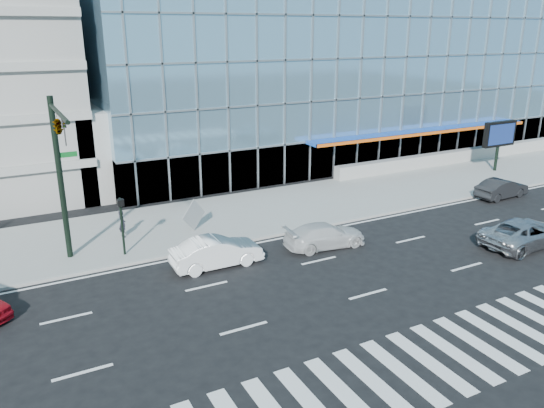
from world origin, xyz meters
The scene contains 14 objects.
ground centered at (0.00, 0.00, 0.00)m, with size 160.00×160.00×0.00m, color black.
sidewalk centered at (0.00, 8.00, 0.07)m, with size 120.00×8.00×0.15m, color gray.
theatre_building centered at (14.00, 26.00, 7.50)m, with size 42.00×26.00×15.00m, color #75A6C4.
ramp_block centered at (-6.00, 18.00, 3.00)m, with size 6.00×8.00×6.00m, color gray.
retaining_wall centered at (24.00, 11.60, 0.65)m, with size 30.00×0.80×1.00m, color gray.
traffic_signal centered at (-11.00, 4.57, 6.16)m, with size 1.14×5.74×8.00m.
ped_signal_post centered at (-8.50, 4.94, 2.14)m, with size 0.30×0.33×3.00m.
marquee_sign centered at (22.00, 7.99, 3.07)m, with size 3.20×0.43×4.00m.
silver_suv centered at (10.73, -3.48, 0.74)m, with size 2.44×5.29×1.47m, color #B3B3B8.
white_suv centered at (1.25, 1.38, 0.65)m, with size 1.81×4.45×1.29m, color silver.
white_sedan centered at (-4.75, 1.80, 0.74)m, with size 1.57×4.49×1.48m, color white.
dark_sedan centered at (16.73, 3.00, 0.67)m, with size 1.41×4.05×1.34m, color black.
pedestrian centered at (-8.01, 7.45, 0.91)m, with size 0.56×0.37×1.53m, color black.
tilted_panel centered at (-4.20, 6.55, 1.07)m, with size 1.30×0.06×1.30m, color #999999.
Camera 1 is at (-13.42, -20.45, 11.03)m, focal length 35.00 mm.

